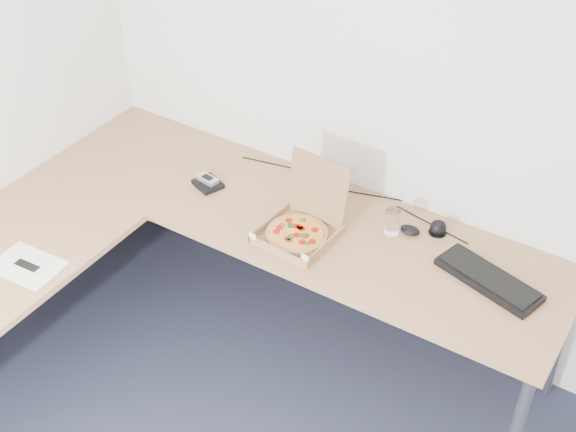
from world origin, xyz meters
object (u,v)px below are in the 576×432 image
Objects in this scene: drinking_glass at (392,222)px; keyboard at (489,280)px; wallet at (208,184)px; pizza_box at (299,229)px; desk at (176,246)px.

keyboard is (0.47, -0.08, -0.04)m from drinking_glass.
pizza_box is at bearing 11.95° from wallet.
pizza_box reaches higher than wallet.
wallet is at bearing -161.04° from keyboard.
wallet is at bearing 107.82° from desk.
keyboard is (0.80, 0.16, -0.02)m from pizza_box.
pizza_box reaches higher than desk.
pizza_box is at bearing -144.34° from drinking_glass.
pizza_box reaches higher than keyboard.
desk is at bearing -51.52° from wallet.
drinking_glass is 0.27× the size of keyboard.
wallet reaches higher than desk.
desk is 19.51× the size of wallet.
desk is 5.73× the size of keyboard.
desk is 0.53m from pizza_box.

